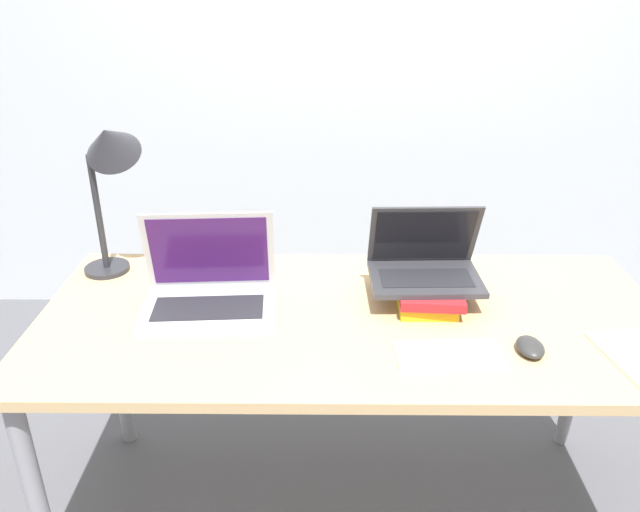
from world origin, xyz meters
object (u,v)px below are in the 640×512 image
laptop_left (209,288)px  desk_lamp (108,159)px  mouse (530,347)px  laptop_on_books (425,264)px  wireless_keyboard (449,354)px  book_stack (427,292)px

laptop_left → desk_lamp: 0.48m
mouse → laptop_on_books: bearing=128.6°
wireless_keyboard → mouse: size_ratio=2.76×
laptop_left → mouse: 0.88m
wireless_keyboard → desk_lamp: size_ratio=0.53×
laptop_on_books → mouse: laptop_on_books is taller
laptop_left → mouse: laptop_left is taller
wireless_keyboard → laptop_left: bearing=158.3°
laptop_on_books → desk_lamp: (-0.92, 0.13, 0.27)m
book_stack → laptop_on_books: bearing=102.9°
wireless_keyboard → mouse: bearing=5.1°
laptop_left → laptop_on_books: bearing=4.9°
book_stack → laptop_on_books: laptop_on_books is taller
wireless_keyboard → mouse: (0.21, 0.02, 0.01)m
laptop_left → laptop_on_books: (0.62, 0.05, 0.05)m
laptop_on_books → desk_lamp: desk_lamp is taller
desk_lamp → mouse: bearing=-20.1°
wireless_keyboard → book_stack: bearing=93.2°
book_stack → wireless_keyboard: size_ratio=0.97×
laptop_on_books → desk_lamp: size_ratio=0.62×
laptop_on_books → wireless_keyboard: size_ratio=1.17×
laptop_left → book_stack: laptop_left is taller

